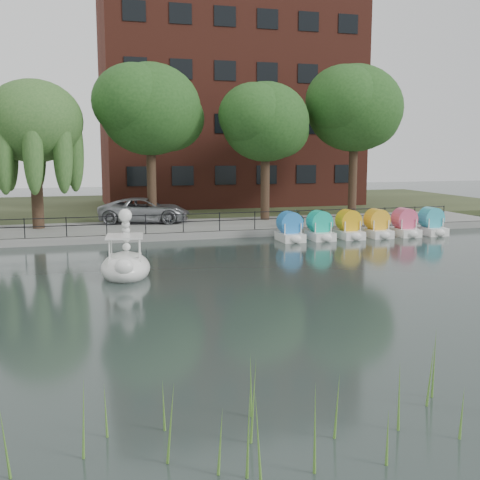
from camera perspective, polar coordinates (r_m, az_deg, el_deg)
name	(u,v)px	position (r m, az deg, el deg)	size (l,w,h in m)	color
ground_plane	(259,298)	(19.67, 1.82, -5.50)	(120.00, 120.00, 0.00)	#394744
promenade	(175,229)	(34.95, -6.22, 1.04)	(40.00, 6.00, 0.40)	gray
kerb	(184,236)	(32.08, -5.32, 0.36)	(40.00, 0.25, 0.40)	gray
land_strip	(145,207)	(48.72, -9.04, 3.11)	(60.00, 22.00, 0.36)	#47512D
railing	(183,218)	(32.15, -5.41, 2.08)	(32.00, 0.05, 1.00)	black
apartment_building	(229,92)	(50.01, -1.07, 13.89)	(20.00, 10.07, 18.00)	#4C1E16
willow_mid	(33,122)	(35.22, -19.00, 10.54)	(5.32, 5.32, 8.15)	#473323
broadleaf_center	(150,110)	(36.54, -8.53, 12.10)	(6.00, 6.00, 9.25)	#473323
broadleaf_right	(265,123)	(37.60, 2.43, 11.06)	(5.40, 5.40, 8.32)	#473323
broadleaf_far	(355,109)	(41.07, 10.82, 12.13)	(6.30, 6.30, 9.71)	#473323
minivan	(144,208)	(36.53, -9.06, 2.98)	(6.19, 2.84, 1.72)	gray
bicycle	(291,217)	(34.64, 4.85, 2.15)	(1.72, 0.60, 1.00)	gray
swan_boat	(126,262)	(23.26, -10.80, -2.06)	(2.21, 3.15, 2.49)	white
pedal_boat_row	(363,227)	(33.39, 11.59, 1.26)	(9.65, 1.70, 1.40)	white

